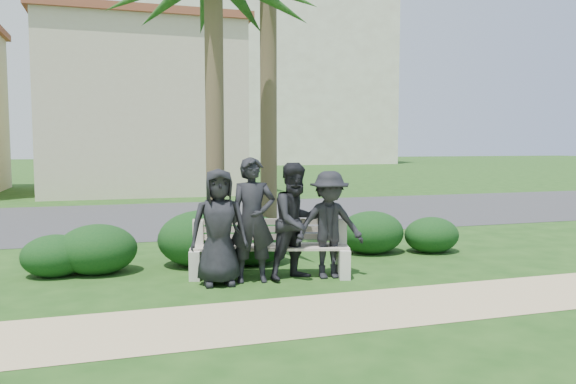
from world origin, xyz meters
name	(u,v)px	position (x,y,z in m)	size (l,w,h in m)	color
ground	(271,280)	(0.00, 0.00, 0.00)	(160.00, 160.00, 0.00)	#193E11
footpath	(311,314)	(0.00, -1.80, 0.00)	(30.00, 1.60, 0.01)	tan
asphalt_street	(196,216)	(0.00, 8.00, 0.00)	(160.00, 8.00, 0.01)	#2D2D30
stucco_bldg_right	(141,109)	(-1.00, 18.00, 3.66)	(8.40, 8.40, 7.30)	beige
hotel_tower	(259,45)	(14.00, 55.00, 13.41)	(26.00, 18.00, 37.30)	beige
park_bench	(269,252)	(0.05, 0.26, 0.39)	(2.60, 1.20, 0.86)	#A4978A
man_a	(219,227)	(-0.80, -0.03, 0.86)	(0.84, 0.54, 1.71)	black
man_b	(253,220)	(-0.28, 0.00, 0.94)	(0.68, 0.45, 1.87)	black
man_c	(296,221)	(0.39, -0.03, 0.89)	(0.87, 0.68, 1.79)	black
man_d	(329,225)	(0.91, -0.10, 0.83)	(1.07, 0.62, 1.66)	black
hedge_a	(55,255)	(-3.16, 1.30, 0.34)	(1.04, 0.86, 0.68)	#0E3412
hedge_b	(97,248)	(-2.53, 1.30, 0.41)	(1.25, 1.04, 0.82)	#0E3412
hedge_c	(202,237)	(-0.84, 1.42, 0.49)	(1.49, 1.23, 0.97)	#0E3412
hedge_d	(251,239)	(-0.01, 1.28, 0.43)	(1.33, 1.10, 0.87)	#0E3412
hedge_e	(371,231)	(2.42, 1.55, 0.41)	(1.26, 1.04, 0.82)	#0E3412
hedge_f	(432,234)	(3.56, 1.28, 0.35)	(1.07, 0.88, 0.70)	#0E3412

